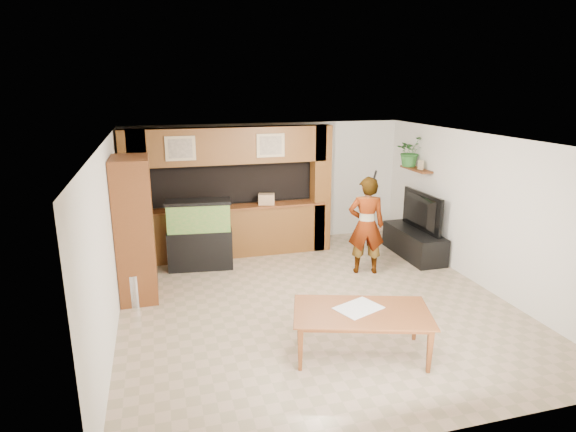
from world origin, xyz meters
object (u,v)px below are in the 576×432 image
object	(u,v)px
pantry_cabinet	(135,229)
television	(416,212)
person	(366,225)
aquarium	(200,235)
dining_table	(361,334)

from	to	relation	value
pantry_cabinet	television	world-z (taller)	pantry_cabinet
person	pantry_cabinet	bearing A→B (deg)	16.34
aquarium	person	distance (m)	3.10
dining_table	television	bearing A→B (deg)	68.54
television	dining_table	xyz separation A→B (m)	(-2.57, -3.20, -0.62)
television	dining_table	world-z (taller)	television
aquarium	television	xyz separation A→B (m)	(4.25, -0.45, 0.28)
aquarium	person	xyz separation A→B (m)	(2.92, -1.01, 0.26)
person	aquarium	bearing A→B (deg)	-2.45
pantry_cabinet	dining_table	bearing A→B (deg)	-43.80
pantry_cabinet	person	xyz separation A→B (m)	(4.01, -0.03, -0.25)
person	dining_table	world-z (taller)	person
aquarium	dining_table	size ratio (longest dim) A/B	0.77
aquarium	dining_table	world-z (taller)	aquarium
pantry_cabinet	television	xyz separation A→B (m)	(5.35, 0.54, -0.23)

